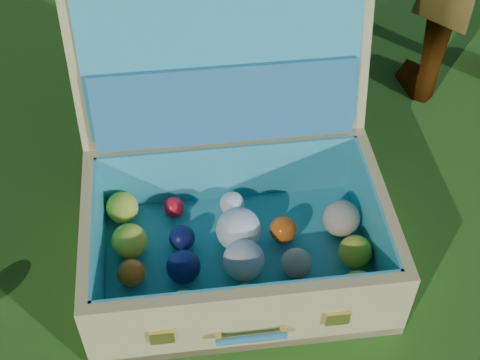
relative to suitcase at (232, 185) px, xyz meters
The scene contains 2 objects.
ground 0.29m from the suitcase, 41.92° to the right, with size 60.00×60.00×0.00m, color #215114.
suitcase is the anchor object (origin of this frame).
Camera 1 is at (-0.08, -0.87, 1.28)m, focal length 50.00 mm.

